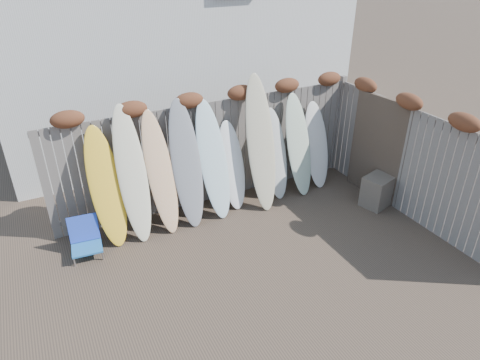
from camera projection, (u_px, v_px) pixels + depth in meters
name	position (u px, v px, depth m)	size (l,w,h in m)	color
ground	(275.00, 269.00, 6.71)	(80.00, 80.00, 0.00)	#493A2D
back_fence	(214.00, 143.00, 8.03)	(6.05, 0.28, 2.24)	slate
right_fence	(415.00, 159.00, 7.54)	(0.28, 4.40, 2.24)	slate
house	(160.00, 3.00, 10.43)	(8.50, 5.50, 6.33)	silver
beach_chair	(85.00, 238.00, 6.93)	(0.52, 0.54, 0.63)	#236CB2
wooden_crate	(377.00, 191.00, 8.21)	(0.52, 0.44, 0.61)	#6E5C52
lattice_panel	(380.00, 149.00, 8.23)	(0.06, 1.34, 2.01)	#3D2D25
surfboard_0	(106.00, 188.00, 6.96)	(0.52, 0.07, 2.06)	yellow
surfboard_1	(132.00, 175.00, 7.05)	(0.48, 0.07, 2.35)	beige
surfboard_2	(160.00, 173.00, 7.27)	(0.46, 0.07, 2.18)	#EACD8B
surfboard_3	(186.00, 164.00, 7.44)	(0.52, 0.07, 2.30)	gray
surfboard_4	(213.00, 161.00, 7.68)	(0.54, 0.07, 2.20)	silver
surfboard_5	(232.00, 166.00, 8.01)	(0.48, 0.07, 1.71)	white
surfboard_6	(261.00, 144.00, 7.89)	(0.53, 0.07, 2.57)	beige
surfboard_7	(275.00, 154.00, 8.34)	(0.48, 0.07, 1.81)	silver
surfboard_8	(299.00, 145.00, 8.43)	(0.53, 0.07, 2.06)	beige
surfboard_9	(316.00, 145.00, 8.74)	(0.53, 0.07, 1.79)	white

